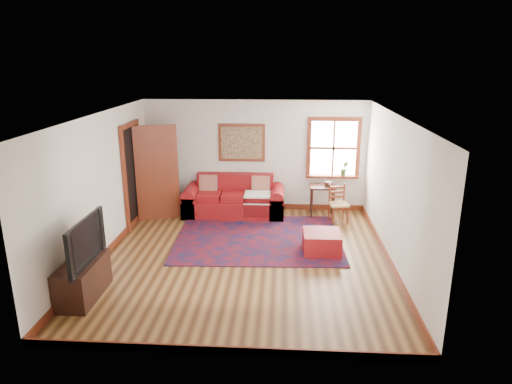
# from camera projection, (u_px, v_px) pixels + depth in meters

# --- Properties ---
(ground) EXTENTS (5.50, 5.50, 0.00)m
(ground) POSITION_uv_depth(u_px,v_px,m) (245.00, 258.00, 8.05)
(ground) COLOR #442712
(ground) RESTS_ON ground
(room_envelope) EXTENTS (5.04, 5.54, 2.52)m
(room_envelope) POSITION_uv_depth(u_px,v_px,m) (245.00, 167.00, 7.59)
(room_envelope) COLOR silver
(room_envelope) RESTS_ON ground
(window) EXTENTS (1.18, 0.20, 1.38)m
(window) POSITION_uv_depth(u_px,v_px,m) (335.00, 154.00, 10.15)
(window) COLOR white
(window) RESTS_ON ground
(doorway) EXTENTS (0.89, 1.08, 2.14)m
(doorway) POSITION_uv_depth(u_px,v_px,m) (148.00, 172.00, 9.58)
(doorway) COLOR black
(doorway) RESTS_ON ground
(framed_artwork) EXTENTS (1.05, 0.07, 0.85)m
(framed_artwork) POSITION_uv_depth(u_px,v_px,m) (242.00, 143.00, 10.22)
(framed_artwork) COLOR maroon
(framed_artwork) RESTS_ON ground
(persian_rug) EXTENTS (3.25, 2.64, 0.02)m
(persian_rug) POSITION_uv_depth(u_px,v_px,m) (258.00, 238.00, 8.89)
(persian_rug) COLOR #5B0D14
(persian_rug) RESTS_ON ground
(red_leather_sofa) EXTENTS (2.22, 0.92, 0.87)m
(red_leather_sofa) POSITION_uv_depth(u_px,v_px,m) (234.00, 202.00, 10.21)
(red_leather_sofa) COLOR maroon
(red_leather_sofa) RESTS_ON ground
(red_ottoman) EXTENTS (0.67, 0.67, 0.38)m
(red_ottoman) POSITION_uv_depth(u_px,v_px,m) (322.00, 242.00, 8.24)
(red_ottoman) COLOR maroon
(red_ottoman) RESTS_ON ground
(side_table) EXTENTS (0.57, 0.43, 0.68)m
(side_table) POSITION_uv_depth(u_px,v_px,m) (323.00, 191.00, 10.02)
(side_table) COLOR black
(side_table) RESTS_ON ground
(ladder_back_chair) EXTENTS (0.44, 0.43, 0.82)m
(ladder_back_chair) POSITION_uv_depth(u_px,v_px,m) (338.00, 202.00, 9.68)
(ladder_back_chair) COLOR tan
(ladder_back_chair) RESTS_ON ground
(media_cabinet) EXTENTS (0.46, 1.03, 0.57)m
(media_cabinet) POSITION_uv_depth(u_px,v_px,m) (83.00, 280.00, 6.66)
(media_cabinet) COLOR black
(media_cabinet) RESTS_ON ground
(television) EXTENTS (0.15, 1.17, 0.67)m
(television) POSITION_uv_depth(u_px,v_px,m) (78.00, 241.00, 6.44)
(television) COLOR black
(television) RESTS_ON media_cabinet
(candle_hurricane) EXTENTS (0.12, 0.12, 0.18)m
(candle_hurricane) POSITION_uv_depth(u_px,v_px,m) (94.00, 247.00, 6.90)
(candle_hurricane) COLOR silver
(candle_hurricane) RESTS_ON media_cabinet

